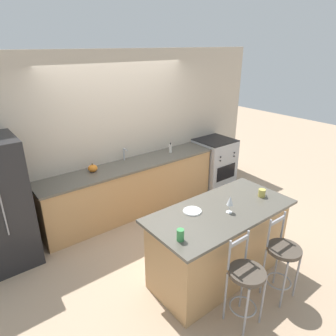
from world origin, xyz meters
TOP-DOWN VIEW (x-y plane):
  - ground_plane at (0.00, 0.00)m, footprint 18.00×18.00m
  - wall_back at (0.00, 0.67)m, footprint 6.00×0.07m
  - back_counter at (0.00, 0.36)m, footprint 3.18×0.65m
  - sink_faucet at (0.00, 0.55)m, footprint 0.02×0.13m
  - kitchen_island at (0.02, -1.67)m, footprint 1.83×0.87m
  - oven_range at (1.96, 0.30)m, footprint 0.72×0.71m
  - bar_stool_near at (-0.29, -2.32)m, footprint 0.37×0.37m
  - bar_stool_far at (0.33, -2.34)m, footprint 0.37×0.37m
  - dinner_plate at (-0.28, -1.49)m, footprint 0.22×0.22m
  - wine_glass at (0.05, -1.76)m, footprint 0.08×0.08m
  - coffee_mug at (0.67, -1.76)m, footprint 0.12×0.09m
  - tumbler_cup at (-0.75, -1.82)m, footprint 0.08×0.08m
  - pumpkin_decoration at (-0.64, 0.44)m, footprint 0.15×0.15m
  - soap_bottle at (0.87, 0.39)m, footprint 0.05×0.05m

SIDE VIEW (x-z plane):
  - ground_plane at x=0.00m, z-range 0.00..0.00m
  - back_counter at x=0.00m, z-range 0.00..0.91m
  - oven_range at x=1.96m, z-range 0.00..0.96m
  - kitchen_island at x=0.02m, z-range 0.00..0.96m
  - bar_stool_near at x=-0.29m, z-range 0.04..1.06m
  - bar_stool_far at x=0.33m, z-range 0.04..1.06m
  - pumpkin_decoration at x=-0.64m, z-range 0.89..1.03m
  - dinner_plate at x=-0.28m, z-range 0.96..0.98m
  - soap_bottle at x=0.87m, z-range 0.89..1.07m
  - coffee_mug at x=0.67m, z-range 0.96..1.06m
  - tumbler_cup at x=-0.75m, z-range 0.96..1.08m
  - sink_faucet at x=0.00m, z-range 0.93..1.15m
  - wine_glass at x=0.05m, z-range 1.00..1.21m
  - wall_back at x=0.00m, z-range 0.00..2.70m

